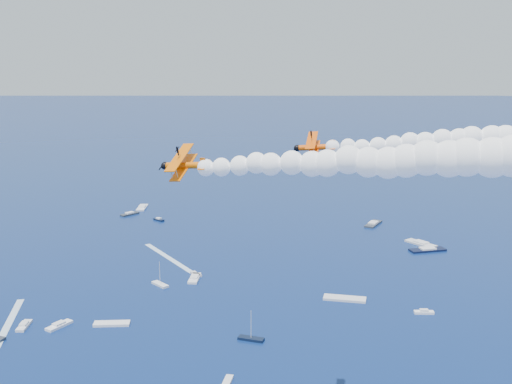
% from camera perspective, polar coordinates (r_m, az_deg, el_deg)
% --- Properties ---
extents(biplane_lead, '(8.89, 10.36, 7.23)m').
position_cam_1_polar(biplane_lead, '(114.56, 5.22, 3.92)').
color(biplane_lead, '#F25305').
extents(biplane_trail, '(8.19, 9.88, 7.98)m').
position_cam_1_polar(biplane_trail, '(95.60, -6.25, 2.32)').
color(biplane_trail, '#EC6504').
extents(smoke_trail_trail, '(72.48, 16.34, 12.52)m').
position_cam_1_polar(smoke_trail_trail, '(87.62, 15.62, 2.82)').
color(smoke_trail_trail, white).
extents(spectator_boats, '(240.63, 182.14, 0.70)m').
position_cam_1_polar(spectator_boats, '(207.41, 5.31, -8.10)').
color(spectator_boats, '#2E333E').
rests_on(spectator_boats, ground).
extents(boat_wakes, '(251.85, 96.27, 0.04)m').
position_cam_1_polar(boat_wakes, '(187.09, 6.19, -10.59)').
color(boat_wakes, white).
rests_on(boat_wakes, ground).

